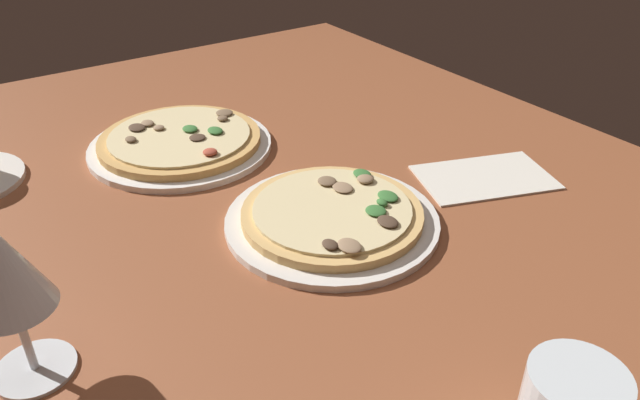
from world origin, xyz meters
The scene contains 5 objects.
dining_table centered at (0.00, 0.00, 2.00)cm, with size 150.00×110.00×4.00cm, color brown.
pizza_main centered at (-3.50, -1.45, 5.19)cm, with size 27.52×27.52×3.37cm.
pizza_side centered at (27.72, 5.97, 5.21)cm, with size 28.67×28.67×3.39cm.
wine_glass_far centered at (-7.98, 36.03, 15.79)cm, with size 7.68×7.68×16.77cm.
paper_menu centered at (-6.19, -26.73, 4.15)cm, with size 11.76×19.07×0.30cm, color silver.
Camera 1 is at (-56.56, 36.78, 47.64)cm, focal length 34.19 mm.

